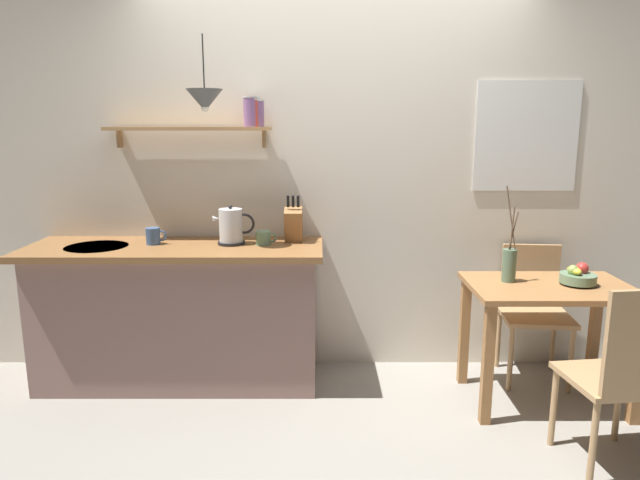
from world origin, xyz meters
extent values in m
plane|color=gray|center=(0.00, 0.00, 0.00)|extent=(14.00, 14.00, 0.00)
cube|color=silver|center=(0.20, 0.65, 1.35)|extent=(6.80, 0.10, 2.70)
cube|color=white|center=(1.24, 0.59, 1.56)|extent=(0.67, 0.01, 0.70)
cube|color=silver|center=(1.24, 0.60, 1.56)|extent=(0.61, 0.01, 0.64)
cube|color=gray|center=(-1.00, 0.32, 0.43)|extent=(1.74, 0.52, 0.86)
cube|color=brown|center=(-1.00, 0.30, 0.88)|extent=(1.83, 0.63, 0.04)
cylinder|color=#B7BABF|center=(-1.48, 0.28, 0.90)|extent=(0.38, 0.38, 0.01)
cube|color=tan|center=(-0.92, 0.49, 1.61)|extent=(1.03, 0.18, 0.02)
cube|color=#99754C|center=(-1.39, 0.57, 1.55)|extent=(0.02, 0.06, 0.12)
cube|color=#99754C|center=(-0.46, 0.57, 1.55)|extent=(0.02, 0.06, 0.12)
cylinder|color=#7F5689|center=(-0.53, 0.49, 1.71)|extent=(0.10, 0.10, 0.18)
cylinder|color=silver|center=(-0.53, 0.49, 1.80)|extent=(0.11, 0.11, 0.01)
cylinder|color=#BC4238|center=(-0.50, 0.49, 1.71)|extent=(0.09, 0.09, 0.16)
cylinder|color=silver|center=(-0.50, 0.49, 1.79)|extent=(0.09, 0.09, 0.01)
cylinder|color=#7F5689|center=(-0.49, 0.49, 1.70)|extent=(0.08, 0.08, 0.16)
cylinder|color=silver|center=(-0.49, 0.49, 1.79)|extent=(0.08, 0.08, 0.01)
cube|color=#9E6B3D|center=(1.24, 0.04, 0.71)|extent=(0.93, 0.61, 0.03)
cube|color=#9E6B3D|center=(0.82, -0.22, 0.35)|extent=(0.06, 0.06, 0.70)
cube|color=#9E6B3D|center=(1.65, -0.22, 0.35)|extent=(0.06, 0.06, 0.70)
cube|color=#9E6B3D|center=(0.82, 0.29, 0.35)|extent=(0.06, 0.06, 0.70)
cube|color=#9E6B3D|center=(1.65, 0.29, 0.35)|extent=(0.06, 0.06, 0.70)
cube|color=tan|center=(1.30, -0.59, 0.44)|extent=(0.46, 0.45, 0.03)
cylinder|color=tan|center=(1.46, -0.40, 0.21)|extent=(0.03, 0.03, 0.42)
cylinder|color=tan|center=(1.11, -0.44, 0.21)|extent=(0.03, 0.03, 0.42)
cylinder|color=tan|center=(1.15, -0.78, 0.21)|extent=(0.03, 0.03, 0.42)
cube|color=tan|center=(1.28, 0.34, 0.43)|extent=(0.46, 0.46, 0.03)
cube|color=tan|center=(1.30, 0.53, 0.65)|extent=(0.37, 0.06, 0.41)
cylinder|color=tan|center=(1.09, 0.18, 0.21)|extent=(0.03, 0.03, 0.42)
cylinder|color=tan|center=(1.45, 0.14, 0.21)|extent=(0.03, 0.03, 0.42)
cylinder|color=tan|center=(1.12, 0.54, 0.21)|extent=(0.03, 0.03, 0.42)
cylinder|color=tan|center=(1.48, 0.50, 0.21)|extent=(0.03, 0.03, 0.42)
cylinder|color=slate|center=(1.39, 0.04, 0.73)|extent=(0.09, 0.09, 0.01)
cylinder|color=slate|center=(1.39, 0.04, 0.77)|extent=(0.20, 0.20, 0.05)
ellipsoid|color=yellow|center=(1.37, 0.04, 0.81)|extent=(0.08, 0.12, 0.04)
sphere|color=red|center=(1.43, 0.07, 0.82)|extent=(0.07, 0.07, 0.07)
sphere|color=#8EA84C|center=(1.36, 0.04, 0.82)|extent=(0.06, 0.06, 0.06)
cylinder|color=#567056|center=(1.01, 0.11, 0.83)|extent=(0.08, 0.08, 0.19)
cylinder|color=brown|center=(1.00, 0.10, 1.11)|extent=(0.07, 0.02, 0.37)
cylinder|color=brown|center=(1.01, 0.10, 1.05)|extent=(0.01, 0.02, 0.25)
cylinder|color=brown|center=(1.02, 0.11, 1.03)|extent=(0.06, 0.03, 0.22)
cylinder|color=black|center=(-0.65, 0.35, 0.91)|extent=(0.17, 0.17, 0.02)
cylinder|color=silver|center=(-0.65, 0.35, 1.02)|extent=(0.15, 0.15, 0.20)
sphere|color=black|center=(-0.65, 0.35, 1.14)|extent=(0.02, 0.02, 0.02)
cone|color=silver|center=(-0.74, 0.35, 1.07)|extent=(0.04, 0.04, 0.04)
torus|color=black|center=(-0.57, 0.35, 1.03)|extent=(0.13, 0.02, 0.13)
cube|color=#9E6B3D|center=(-0.27, 0.42, 1.02)|extent=(0.11, 0.19, 0.23)
cylinder|color=black|center=(-0.30, 0.39, 1.17)|extent=(0.02, 0.04, 0.08)
cylinder|color=black|center=(-0.27, 0.39, 1.17)|extent=(0.02, 0.04, 0.08)
cylinder|color=black|center=(-0.24, 0.39, 1.17)|extent=(0.02, 0.04, 0.08)
cylinder|color=#3D5B89|center=(-1.14, 0.34, 0.96)|extent=(0.09, 0.09, 0.10)
torus|color=#3D5B89|center=(-1.09, 0.34, 0.96)|extent=(0.07, 0.01, 0.07)
cylinder|color=slate|center=(-0.45, 0.33, 0.95)|extent=(0.09, 0.09, 0.09)
torus|color=slate|center=(-0.40, 0.33, 0.95)|extent=(0.06, 0.01, 0.06)
cylinder|color=black|center=(-0.76, 0.23, 1.99)|extent=(0.01, 0.01, 0.30)
cone|color=#4C5156|center=(-0.76, 0.23, 1.78)|extent=(0.21, 0.21, 0.13)
sphere|color=white|center=(-0.76, 0.23, 1.73)|extent=(0.04, 0.04, 0.04)
camera|label=1|loc=(-0.10, -3.13, 1.65)|focal=31.91mm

